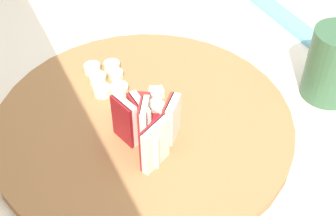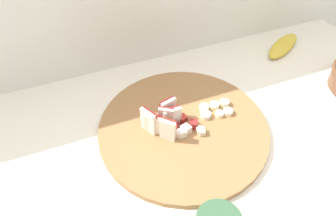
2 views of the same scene
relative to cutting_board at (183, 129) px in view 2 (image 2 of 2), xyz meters
name	(u,v)px [view 2 (image 2 of 2)]	position (x,y,z in m)	size (l,w,h in m)	color
tiled_countertop	(208,210)	(0.10, -0.03, -0.47)	(1.21, 0.69, 0.94)	silver
tile_backsplash	(172,88)	(0.10, 0.33, -0.18)	(2.40, 0.04, 1.51)	silver
cutting_board	(183,129)	(0.00, 0.00, 0.00)	(0.43, 0.43, 0.02)	olive
apple_wedge_fan	(162,120)	(-0.05, 0.01, 0.04)	(0.10, 0.09, 0.07)	maroon
apple_dice_pile	(186,128)	(0.00, -0.01, 0.02)	(0.08, 0.08, 0.02)	#A32323
banana_slice_rows	(215,109)	(0.10, 0.02, 0.02)	(0.09, 0.06, 0.01)	#F4EAC6
banana_peel	(283,46)	(0.45, 0.21, 0.00)	(0.18, 0.06, 0.02)	gold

